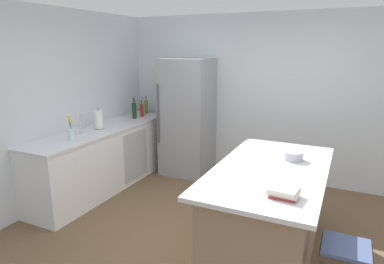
# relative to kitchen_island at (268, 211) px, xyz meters

# --- Properties ---
(ground_plane) EXTENTS (7.20, 7.20, 0.00)m
(ground_plane) POSITION_rel_kitchen_island_xyz_m (-0.52, -0.10, -0.48)
(ground_plane) COLOR brown
(wall_rear) EXTENTS (6.00, 0.10, 2.60)m
(wall_rear) POSITION_rel_kitchen_island_xyz_m (-0.52, 2.15, 0.82)
(wall_rear) COLOR silver
(wall_rear) RESTS_ON ground_plane
(wall_left) EXTENTS (0.10, 6.00, 2.60)m
(wall_left) POSITION_rel_kitchen_island_xyz_m (-2.97, -0.10, 0.82)
(wall_left) COLOR silver
(wall_left) RESTS_ON ground_plane
(counter_run_left) EXTENTS (0.65, 2.67, 0.93)m
(counter_run_left) POSITION_rel_kitchen_island_xyz_m (-2.61, 0.68, -0.01)
(counter_run_left) COLOR white
(counter_run_left) RESTS_ON ground_plane
(kitchen_island) EXTENTS (1.03, 1.94, 0.94)m
(kitchen_island) POSITION_rel_kitchen_island_xyz_m (0.00, 0.00, 0.00)
(kitchen_island) COLOR #8E755B
(kitchen_island) RESTS_ON ground_plane
(refrigerator) EXTENTS (0.77, 0.71, 1.91)m
(refrigerator) POSITION_rel_kitchen_island_xyz_m (-1.77, 1.76, 0.48)
(refrigerator) COLOR #93969B
(refrigerator) RESTS_ON ground_plane
(bar_stool) EXTENTS (0.36, 0.36, 0.65)m
(bar_stool) POSITION_rel_kitchen_island_xyz_m (0.72, -0.61, 0.05)
(bar_stool) COLOR #473828
(bar_stool) RESTS_ON ground_plane
(sink_faucet) EXTENTS (0.15, 0.05, 0.30)m
(sink_faucet) POSITION_rel_kitchen_island_xyz_m (-2.66, 0.28, 0.61)
(sink_faucet) COLOR silver
(sink_faucet) RESTS_ON counter_run_left
(flower_vase) EXTENTS (0.08, 0.08, 0.33)m
(flower_vase) POSITION_rel_kitchen_island_xyz_m (-2.54, -0.04, 0.56)
(flower_vase) COLOR silver
(flower_vase) RESTS_ON counter_run_left
(paper_towel_roll) EXTENTS (0.14, 0.14, 0.31)m
(paper_towel_roll) POSITION_rel_kitchen_island_xyz_m (-2.62, 0.59, 0.59)
(paper_towel_roll) COLOR gray
(paper_towel_roll) RESTS_ON counter_run_left
(olive_oil_bottle) EXTENTS (0.06, 0.06, 0.31)m
(olive_oil_bottle) POSITION_rel_kitchen_island_xyz_m (-2.66, 1.89, 0.57)
(olive_oil_bottle) COLOR olive
(olive_oil_bottle) RESTS_ON counter_run_left
(soda_bottle) EXTENTS (0.06, 0.06, 0.30)m
(soda_bottle) POSITION_rel_kitchen_island_xyz_m (-2.68, 1.81, 0.58)
(soda_bottle) COLOR silver
(soda_bottle) RESTS_ON counter_run_left
(vinegar_bottle) EXTENTS (0.06, 0.06, 0.27)m
(vinegar_bottle) POSITION_rel_kitchen_island_xyz_m (-2.63, 1.70, 0.56)
(vinegar_bottle) COLOR #994C23
(vinegar_bottle) RESTS_ON counter_run_left
(hot_sauce_bottle) EXTENTS (0.05, 0.05, 0.21)m
(hot_sauce_bottle) POSITION_rel_kitchen_island_xyz_m (-2.57, 1.62, 0.53)
(hot_sauce_bottle) COLOR red
(hot_sauce_bottle) RESTS_ON counter_run_left
(syrup_bottle) EXTENTS (0.07, 0.07, 0.28)m
(syrup_bottle) POSITION_rel_kitchen_island_xyz_m (-2.65, 1.52, 0.57)
(syrup_bottle) COLOR #5B3319
(syrup_bottle) RESTS_ON counter_run_left
(wine_bottle) EXTENTS (0.07, 0.07, 0.35)m
(wine_bottle) POSITION_rel_kitchen_island_xyz_m (-2.60, 1.43, 0.59)
(wine_bottle) COLOR #19381E
(wine_bottle) RESTS_ON counter_run_left
(cookbook_stack) EXTENTS (0.24, 0.21, 0.08)m
(cookbook_stack) POSITION_rel_kitchen_island_xyz_m (0.23, -0.61, 0.50)
(cookbook_stack) COLOR #A83338
(cookbook_stack) RESTS_ON kitchen_island
(mixing_bowl) EXTENTS (0.20, 0.20, 0.09)m
(mixing_bowl) POSITION_rel_kitchen_island_xyz_m (0.15, 0.34, 0.51)
(mixing_bowl) COLOR #B2B5BA
(mixing_bowl) RESTS_ON kitchen_island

